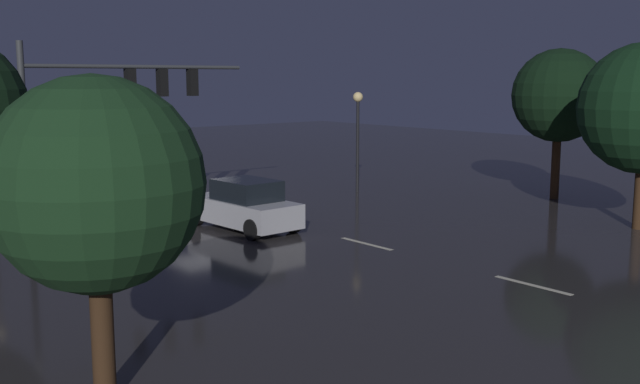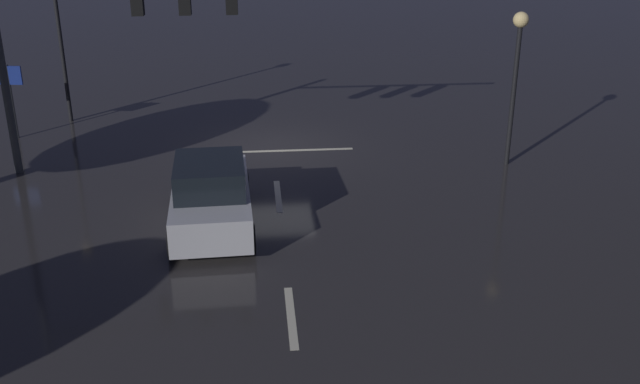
{
  "view_description": "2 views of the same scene",
  "coord_description": "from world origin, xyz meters",
  "px_view_note": "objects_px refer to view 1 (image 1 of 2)",
  "views": [
    {
      "loc": [
        15.45,
        26.32,
        5.12
      ],
      "look_at": [
        -0.36,
        7.32,
        1.26
      ],
      "focal_mm": 41.71,
      "sensor_mm": 36.0,
      "label": 1
    },
    {
      "loc": [
        0.57,
        21.76,
        7.32
      ],
      "look_at": [
        -0.8,
        7.39,
        1.46
      ],
      "focal_mm": 40.66,
      "sensor_mm": 36.0,
      "label": 2
    }
  ],
  "objects_px": {
    "traffic_signal_assembly": "(114,97)",
    "car_approaching": "(244,206)",
    "street_lamp_left_kerb": "(358,121)",
    "tree_right_near": "(96,186)",
    "tree_left_far": "(559,96)"
  },
  "relations": [
    {
      "from": "traffic_signal_assembly",
      "to": "car_approaching",
      "type": "distance_m",
      "value": 6.13
    },
    {
      "from": "street_lamp_left_kerb",
      "to": "tree_right_near",
      "type": "distance_m",
      "value": 22.24
    },
    {
      "from": "traffic_signal_assembly",
      "to": "tree_right_near",
      "type": "bearing_deg",
      "value": 64.41
    },
    {
      "from": "tree_left_far",
      "to": "tree_right_near",
      "type": "bearing_deg",
      "value": 16.17
    },
    {
      "from": "car_approaching",
      "to": "tree_right_near",
      "type": "height_order",
      "value": "tree_right_near"
    },
    {
      "from": "traffic_signal_assembly",
      "to": "car_approaching",
      "type": "relative_size",
      "value": 1.92
    },
    {
      "from": "traffic_signal_assembly",
      "to": "tree_left_far",
      "type": "xyz_separation_m",
      "value": [
        -16.16,
        7.38,
        -0.08
      ]
    },
    {
      "from": "street_lamp_left_kerb",
      "to": "tree_left_far",
      "type": "bearing_deg",
      "value": 127.13
    },
    {
      "from": "traffic_signal_assembly",
      "to": "tree_right_near",
      "type": "xyz_separation_m",
      "value": [
        6.71,
        14.01,
        -0.93
      ]
    },
    {
      "from": "traffic_signal_assembly",
      "to": "tree_right_near",
      "type": "distance_m",
      "value": 15.56
    },
    {
      "from": "traffic_signal_assembly",
      "to": "street_lamp_left_kerb",
      "type": "height_order",
      "value": "traffic_signal_assembly"
    },
    {
      "from": "street_lamp_left_kerb",
      "to": "tree_right_near",
      "type": "height_order",
      "value": "tree_right_near"
    },
    {
      "from": "traffic_signal_assembly",
      "to": "tree_right_near",
      "type": "height_order",
      "value": "traffic_signal_assembly"
    },
    {
      "from": "car_approaching",
      "to": "street_lamp_left_kerb",
      "type": "bearing_deg",
      "value": -156.94
    },
    {
      "from": "street_lamp_left_kerb",
      "to": "car_approaching",
      "type": "bearing_deg",
      "value": 23.06
    }
  ]
}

